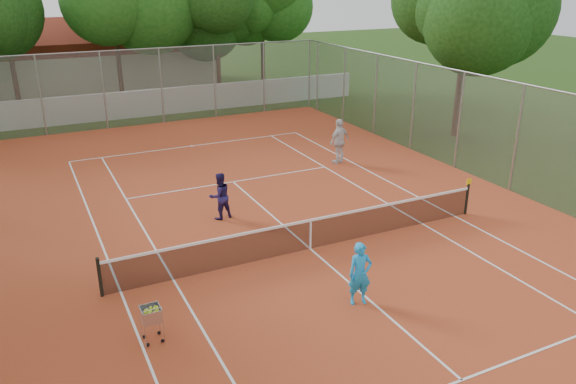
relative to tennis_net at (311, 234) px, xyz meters
name	(u,v)px	position (x,y,z in m)	size (l,w,h in m)	color
ground	(310,250)	(0.00, 0.00, -0.51)	(120.00, 120.00, 0.00)	#1C390F
court_pad	(310,249)	(0.00, 0.00, -0.50)	(18.00, 34.00, 0.02)	#AF4422
court_lines	(310,249)	(0.00, 0.00, -0.49)	(10.98, 23.78, 0.01)	white
tennis_net	(311,234)	(0.00, 0.00, 0.00)	(11.88, 0.10, 0.98)	black
perimeter_fence	(311,186)	(0.00, 0.00, 1.49)	(18.00, 34.00, 4.00)	slate
boundary_wall	(155,102)	(0.00, 19.00, 0.24)	(26.00, 0.30, 1.50)	white
clubhouse	(90,57)	(-2.00, 29.00, 1.69)	(16.40, 9.00, 4.40)	beige
tropical_trees	(136,22)	(0.00, 22.00, 4.49)	(29.00, 19.00, 10.00)	#11370D
player_near	(360,274)	(-0.30, -3.08, 0.31)	(0.59, 0.38, 1.61)	#1A95E0
player_far_left	(220,196)	(-1.61, 3.29, 0.30)	(0.77, 0.60, 1.58)	#231B52
player_far_right	(339,141)	(4.96, 6.67, 0.47)	(1.13, 0.47, 1.92)	silver
ball_hopper	(152,323)	(-5.21, -2.41, -0.03)	(0.44, 0.44, 0.92)	silver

